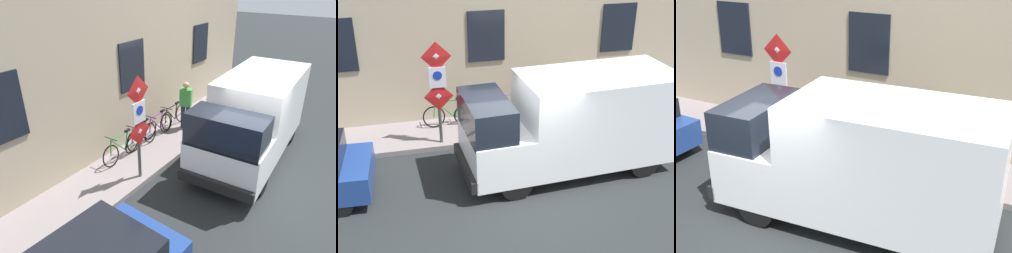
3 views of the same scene
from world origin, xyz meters
TOP-DOWN VIEW (x-y plane):
  - ground_plane at (0.00, 0.00)m, footprint 80.00×80.00m
  - sidewalk_slab at (3.45, 0.00)m, footprint 1.81×17.33m
  - building_facade at (4.70, 0.00)m, footprint 0.75×15.33m
  - sign_post_stacked at (2.74, 1.64)m, footprint 0.15×0.56m
  - delivery_van at (0.85, -1.45)m, footprint 2.29×5.43m
  - bicycle_black at (3.80, -1.50)m, footprint 0.46×1.71m
  - bicycle_purple at (3.80, -0.60)m, footprint 0.46×1.72m
  - bicycle_blue at (3.80, 0.31)m, footprint 0.46×1.72m
  - bicycle_green at (3.80, 1.21)m, footprint 0.46×1.71m
  - pedestrian at (3.39, -1.66)m, footprint 0.46×0.37m

SIDE VIEW (x-z plane):
  - ground_plane at x=0.00m, z-range 0.00..0.00m
  - sidewalk_slab at x=3.45m, z-range 0.00..0.14m
  - bicycle_black at x=3.80m, z-range 0.07..0.96m
  - bicycle_purple at x=3.80m, z-range 0.07..0.96m
  - bicycle_blue at x=3.80m, z-range 0.07..0.96m
  - bicycle_green at x=3.80m, z-range 0.07..0.96m
  - pedestrian at x=3.39m, z-range 0.21..1.93m
  - delivery_van at x=0.85m, z-range 0.08..2.58m
  - sign_post_stacked at x=2.74m, z-range 0.50..3.26m
  - building_facade at x=4.70m, z-range 0.00..8.24m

